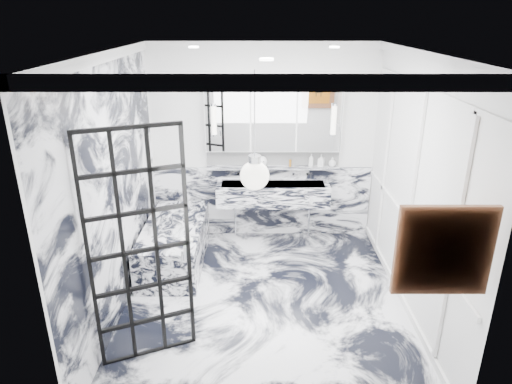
{
  "coord_description": "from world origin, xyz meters",
  "views": [
    {
      "loc": [
        -0.08,
        -4.51,
        3.13
      ],
      "look_at": [
        -0.09,
        0.5,
        1.17
      ],
      "focal_mm": 32.0,
      "sensor_mm": 36.0,
      "label": 1
    }
  ],
  "objects_px": {
    "trough_sink": "(273,194)",
    "mirror_cabinet": "(274,116)",
    "bathtub": "(175,243)",
    "crittall_door": "(140,251)"
  },
  "relations": [
    {
      "from": "trough_sink",
      "to": "mirror_cabinet",
      "type": "height_order",
      "value": "mirror_cabinet"
    },
    {
      "from": "trough_sink",
      "to": "bathtub",
      "type": "bearing_deg",
      "value": -153.52
    },
    {
      "from": "bathtub",
      "to": "crittall_door",
      "type": "bearing_deg",
      "value": -88.67
    },
    {
      "from": "mirror_cabinet",
      "to": "bathtub",
      "type": "bearing_deg",
      "value": -147.94
    },
    {
      "from": "bathtub",
      "to": "trough_sink",
      "type": "bearing_deg",
      "value": 26.48
    },
    {
      "from": "mirror_cabinet",
      "to": "bathtub",
      "type": "relative_size",
      "value": 1.15
    },
    {
      "from": "crittall_door",
      "to": "trough_sink",
      "type": "bearing_deg",
      "value": 39.56
    },
    {
      "from": "trough_sink",
      "to": "bathtub",
      "type": "xyz_separation_m",
      "value": [
        -1.33,
        -0.66,
        -0.45
      ]
    },
    {
      "from": "crittall_door",
      "to": "bathtub",
      "type": "distance_m",
      "value": 1.97
    },
    {
      "from": "mirror_cabinet",
      "to": "bathtub",
      "type": "height_order",
      "value": "mirror_cabinet"
    }
  ]
}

